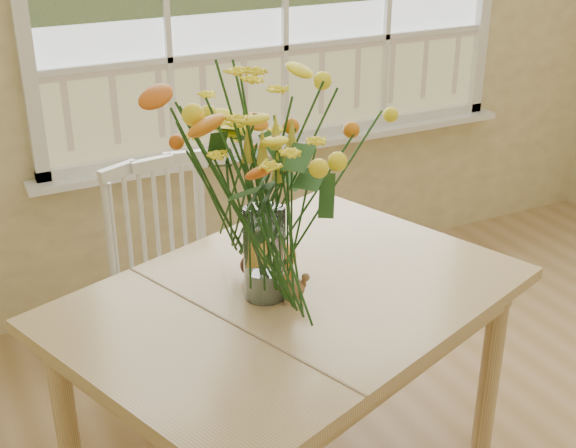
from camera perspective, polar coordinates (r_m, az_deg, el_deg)
name	(u,v)px	position (r m, az deg, el deg)	size (l,w,h in m)	color
wall_back	(281,1)	(3.58, -0.50, 16.20)	(4.00, 0.02, 2.70)	tan
dining_table	(291,318)	(2.38, 0.22, -7.01)	(1.59, 1.36, 0.72)	tan
windsor_chair	(170,270)	(2.94, -8.73, -3.36)	(0.46, 0.45, 0.91)	white
flower_vase	(263,164)	(2.14, -1.84, 4.45)	(0.59, 0.59, 0.70)	white
pumpkin	(278,257)	(2.44, -0.72, -2.47)	(0.12, 0.12, 0.09)	orange
turkey_figurine	(294,289)	(2.27, 0.45, -4.87)	(0.10, 0.09, 0.10)	#CCB78C
dark_gourd	(253,266)	(2.41, -2.61, -3.15)	(0.13, 0.12, 0.07)	#38160F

